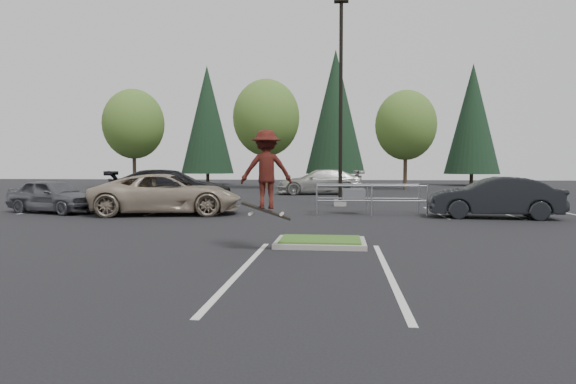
# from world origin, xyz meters

# --- Properties ---
(ground) EXTENTS (120.00, 120.00, 0.00)m
(ground) POSITION_xyz_m (0.00, 0.00, 0.00)
(ground) COLOR black
(ground) RESTS_ON ground
(grass_median) EXTENTS (2.20, 1.60, 0.16)m
(grass_median) POSITION_xyz_m (0.00, 0.00, 0.08)
(grass_median) COLOR gray
(grass_median) RESTS_ON ground
(stall_lines) EXTENTS (22.62, 17.60, 0.01)m
(stall_lines) POSITION_xyz_m (-1.35, 6.02, 0.00)
(stall_lines) COLOR silver
(stall_lines) RESTS_ON ground
(light_pole) EXTENTS (0.70, 0.60, 10.12)m
(light_pole) POSITION_xyz_m (0.50, 12.00, 4.56)
(light_pole) COLOR gray
(light_pole) RESTS_ON ground
(decid_a) EXTENTS (5.44, 5.44, 8.91)m
(decid_a) POSITION_xyz_m (-18.01, 30.03, 5.58)
(decid_a) COLOR #38281C
(decid_a) RESTS_ON ground
(decid_b) EXTENTS (5.89, 5.89, 9.64)m
(decid_b) POSITION_xyz_m (-6.01, 30.53, 6.04)
(decid_b) COLOR #38281C
(decid_b) RESTS_ON ground
(decid_c) EXTENTS (5.12, 5.12, 8.38)m
(decid_c) POSITION_xyz_m (5.99, 29.83, 5.25)
(decid_c) COLOR #38281C
(decid_c) RESTS_ON ground
(conif_a) EXTENTS (5.72, 5.72, 13.00)m
(conif_a) POSITION_xyz_m (-14.00, 40.00, 7.10)
(conif_a) COLOR #38281C
(conif_a) RESTS_ON ground
(conif_b) EXTENTS (6.38, 6.38, 14.50)m
(conif_b) POSITION_xyz_m (0.00, 40.50, 7.85)
(conif_b) COLOR #38281C
(conif_b) RESTS_ON ground
(conif_c) EXTENTS (5.50, 5.50, 12.50)m
(conif_c) POSITION_xyz_m (14.00, 39.50, 6.85)
(conif_c) COLOR #38281C
(conif_c) RESTS_ON ground
(cart_corral) EXTENTS (4.43, 1.78, 1.23)m
(cart_corral) POSITION_xyz_m (1.19, 7.98, 0.78)
(cart_corral) COLOR gray
(cart_corral) RESTS_ON ground
(skateboarder) EXTENTS (1.26, 0.88, 2.05)m
(skateboarder) POSITION_xyz_m (-1.20, -1.00, 1.85)
(skateboarder) COLOR black
(skateboarder) RESTS_ON ground
(car_l_tan) EXTENTS (6.32, 3.79, 1.64)m
(car_l_tan) POSITION_xyz_m (-6.50, 7.00, 0.82)
(car_l_tan) COLOR gray
(car_l_tan) RESTS_ON ground
(car_l_black) EXTENTS (6.65, 4.31, 1.79)m
(car_l_black) POSITION_xyz_m (-8.00, 11.50, 0.90)
(car_l_black) COLOR black
(car_l_black) RESTS_ON ground
(car_l_grey) EXTENTS (4.50, 2.89, 1.43)m
(car_l_grey) POSITION_xyz_m (-11.50, 7.16, 0.71)
(car_l_grey) COLOR #4D4E55
(car_l_grey) RESTS_ON ground
(car_r_charc) EXTENTS (4.84, 2.10, 1.55)m
(car_r_charc) POSITION_xyz_m (6.24, 7.00, 0.77)
(car_r_charc) COLOR black
(car_r_charc) RESTS_ON ground
(car_far_silver) EXTENTS (6.34, 3.36, 1.75)m
(car_far_silver) POSITION_xyz_m (-0.87, 22.00, 0.88)
(car_far_silver) COLOR #ACACA6
(car_far_silver) RESTS_ON ground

